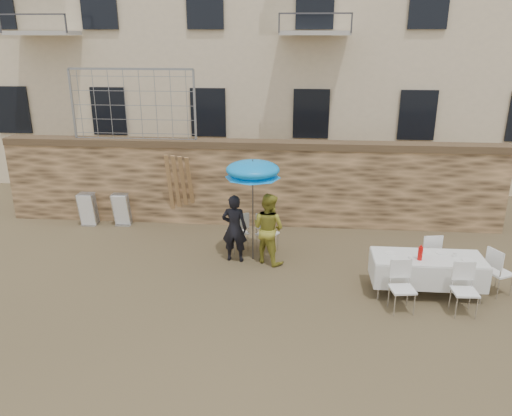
# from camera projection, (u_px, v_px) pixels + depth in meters

# --- Properties ---
(ground) EXTENTS (80.00, 80.00, 0.00)m
(ground) POSITION_uv_depth(u_px,v_px,m) (223.00, 323.00, 8.80)
(ground) COLOR brown
(ground) RESTS_ON ground
(stone_wall) EXTENTS (13.00, 0.50, 2.20)m
(stone_wall) POSITION_uv_depth(u_px,v_px,m) (250.00, 183.00, 13.14)
(stone_wall) COLOR olive
(stone_wall) RESTS_ON ground
(chain_link_fence) EXTENTS (3.20, 0.06, 1.80)m
(chain_link_fence) POSITION_uv_depth(u_px,v_px,m) (133.00, 105.00, 12.73)
(chain_link_fence) COLOR gray
(chain_link_fence) RESTS_ON stone_wall
(man_suit) EXTENTS (0.59, 0.42, 1.54)m
(man_suit) POSITION_uv_depth(u_px,v_px,m) (234.00, 228.00, 11.00)
(man_suit) COLOR black
(man_suit) RESTS_ON ground
(woman_dress) EXTENTS (0.98, 0.92, 1.59)m
(woman_dress) POSITION_uv_depth(u_px,v_px,m) (268.00, 228.00, 10.93)
(woman_dress) COLOR gold
(woman_dress) RESTS_ON ground
(umbrella) EXTENTS (1.21, 1.21, 2.14)m
(umbrella) POSITION_uv_depth(u_px,v_px,m) (253.00, 173.00, 10.64)
(umbrella) COLOR #3F3F44
(umbrella) RESTS_ON ground
(couple_chair_left) EXTENTS (0.67, 0.67, 0.96)m
(couple_chair_left) POSITION_uv_depth(u_px,v_px,m) (238.00, 231.00, 11.61)
(couple_chair_left) COLOR white
(couple_chair_left) RESTS_ON ground
(couple_chair_right) EXTENTS (0.66, 0.66, 0.96)m
(couple_chair_right) POSITION_uv_depth(u_px,v_px,m) (268.00, 232.00, 11.55)
(couple_chair_right) COLOR white
(couple_chair_right) RESTS_ON ground
(banquet_table) EXTENTS (2.10, 0.85, 0.78)m
(banquet_table) POSITION_uv_depth(u_px,v_px,m) (428.00, 259.00, 9.60)
(banquet_table) COLOR silver
(banquet_table) RESTS_ON ground
(soda_bottle) EXTENTS (0.09, 0.09, 0.26)m
(soda_bottle) POSITION_uv_depth(u_px,v_px,m) (420.00, 254.00, 9.42)
(soda_bottle) COLOR red
(soda_bottle) RESTS_ON banquet_table
(table_chair_front_left) EXTENTS (0.55, 0.55, 0.96)m
(table_chair_front_left) POSITION_uv_depth(u_px,v_px,m) (403.00, 288.00, 9.03)
(table_chair_front_left) COLOR white
(table_chair_front_left) RESTS_ON ground
(table_chair_front_right) EXTENTS (0.50, 0.50, 0.96)m
(table_chair_front_right) POSITION_uv_depth(u_px,v_px,m) (465.00, 290.00, 8.94)
(table_chair_front_right) COLOR white
(table_chair_front_right) RESTS_ON ground
(table_chair_back) EXTENTS (0.56, 0.56, 0.96)m
(table_chair_back) POSITION_uv_depth(u_px,v_px,m) (427.00, 254.00, 10.42)
(table_chair_back) COLOR white
(table_chair_back) RESTS_ON ground
(table_chair_side) EXTENTS (0.65, 0.65, 0.96)m
(table_chair_side) POSITION_uv_depth(u_px,v_px,m) (499.00, 271.00, 9.66)
(table_chair_side) COLOR white
(table_chair_side) RESTS_ON ground
(chair_stack_left) EXTENTS (0.46, 0.40, 0.92)m
(chair_stack_left) POSITION_uv_depth(u_px,v_px,m) (90.00, 207.00, 13.27)
(chair_stack_left) COLOR white
(chair_stack_left) RESTS_ON ground
(chair_stack_right) EXTENTS (0.46, 0.32, 0.92)m
(chair_stack_right) POSITION_uv_depth(u_px,v_px,m) (123.00, 208.00, 13.20)
(chair_stack_right) COLOR white
(chair_stack_right) RESTS_ON ground
(wood_planks) EXTENTS (0.70, 0.20, 2.00)m
(wood_planks) POSITION_uv_depth(u_px,v_px,m) (182.00, 190.00, 12.96)
(wood_planks) COLOR #A37749
(wood_planks) RESTS_ON ground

